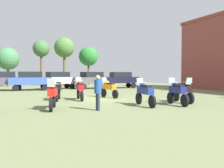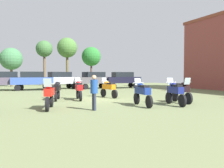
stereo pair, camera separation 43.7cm
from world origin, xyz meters
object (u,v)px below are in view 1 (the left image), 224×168
object	(u,v)px
motorcycle_12	(53,94)
person_1	(98,90)
motorcycle_8	(177,92)
motorcycle_10	(109,88)
motorcycle_13	(80,89)
tree_1	(88,57)
car_2	(3,80)
motorcycle_5	(183,90)
tree_8	(8,59)
motorcycle_9	(145,92)
car_6	(121,79)
tree_3	(41,49)
tree_4	(64,48)
car_4	(58,79)
car_5	(92,79)
car_3	(31,79)
motorcycle_1	(58,89)

from	to	relation	value
motorcycle_12	person_1	world-z (taller)	person_1
motorcycle_8	motorcycle_10	world-z (taller)	motorcycle_8
motorcycle_12	motorcycle_13	size ratio (longest dim) A/B	1.00
tree_1	car_2	bearing A→B (deg)	-144.10
motorcycle_8	motorcycle_10	size ratio (longest dim) A/B	1.03
motorcycle_5	tree_8	xyz separation A→B (m)	(-9.45, 24.73, 3.13)
motorcycle_9	car_6	world-z (taller)	car_6
tree_1	tree_3	world-z (taller)	tree_3
car_2	tree_1	size ratio (longest dim) A/B	0.71
tree_4	car_4	bearing A→B (deg)	-107.78
tree_3	tree_1	bearing A→B (deg)	-1.08
motorcycle_12	tree_4	size ratio (longest dim) A/B	0.29
motorcycle_10	tree_8	size ratio (longest dim) A/B	0.38
motorcycle_8	motorcycle_12	world-z (taller)	motorcycle_12
motorcycle_8	tree_8	size ratio (longest dim) A/B	0.39
motorcycle_10	tree_4	size ratio (longest dim) A/B	0.28
motorcycle_9	car_5	world-z (taller)	car_5
tree_1	motorcycle_10	bearing A→B (deg)	-104.58
car_6	tree_8	bearing A→B (deg)	55.50
tree_4	car_3	bearing A→B (deg)	-121.54
tree_1	car_5	bearing A→B (deg)	-106.36
person_1	tree_8	distance (m)	25.93
motorcycle_10	tree_8	world-z (taller)	tree_8
motorcycle_5	motorcycle_13	bearing A→B (deg)	-29.09
car_5	car_6	world-z (taller)	same
motorcycle_12	car_3	xyz separation A→B (m)	(0.34, 14.89, 0.43)
motorcycle_5	tree_8	size ratio (longest dim) A/B	0.39
car_5	tree_4	bearing A→B (deg)	-2.96
car_4	tree_3	bearing A→B (deg)	-6.98
motorcycle_9	person_1	xyz separation A→B (m)	(-2.88, -0.45, 0.24)
motorcycle_12	car_3	size ratio (longest dim) A/B	0.48
motorcycle_10	car_3	bearing A→B (deg)	100.77
motorcycle_5	motorcycle_9	xyz separation A→B (m)	(-2.91, -0.32, -0.00)
motorcycle_12	car_3	world-z (taller)	car_3
car_4	car_6	world-z (taller)	same
motorcycle_13	tree_8	xyz separation A→B (m)	(-4.20, 20.77, 3.14)
car_3	person_1	size ratio (longest dim) A/B	2.68
motorcycle_5	car_5	size ratio (longest dim) A/B	0.47
motorcycle_9	car_6	bearing A→B (deg)	74.26
motorcycle_5	motorcycle_8	xyz separation A→B (m)	(-1.07, -0.74, -0.00)
car_5	motorcycle_5	bearing A→B (deg)	171.36
car_6	tree_3	world-z (taller)	tree_3
car_6	motorcycle_1	bearing A→B (deg)	139.58
motorcycle_13	person_1	xyz separation A→B (m)	(-0.53, -4.74, 0.23)
motorcycle_10	person_1	world-z (taller)	person_1
motorcycle_9	motorcycle_12	xyz separation A→B (m)	(-4.76, 0.76, 0.01)
car_4	tree_8	world-z (taller)	tree_8
car_4	car_5	size ratio (longest dim) A/B	1.00
car_3	car_5	bearing A→B (deg)	-82.57
tree_4	person_1	bearing A→B (deg)	-99.49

